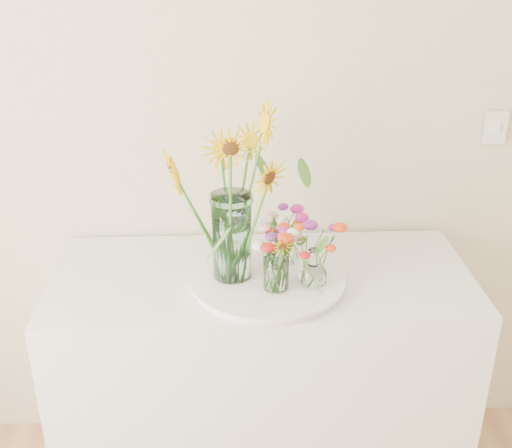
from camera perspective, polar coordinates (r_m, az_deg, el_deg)
name	(u,v)px	position (r m, az deg, el deg)	size (l,w,h in m)	color
counter	(261,381)	(2.40, 0.47, -13.79)	(1.40, 0.60, 0.90)	white
tray	(267,281)	(2.08, 1.02, -5.07)	(0.48, 0.48, 0.03)	white
mason_jar	(232,237)	(2.01, -2.17, -1.13)	(0.12, 0.12, 0.29)	#A4D3C5
sunflower_bouquet	(231,196)	(1.95, -2.24, 2.52)	(0.64, 0.64, 0.57)	#E5B604
small_vase_a	(276,270)	(1.98, 1.80, -4.09)	(0.08, 0.08, 0.14)	white
wildflower_posy_a	(276,257)	(1.96, 1.82, -2.94)	(0.20, 0.20, 0.23)	red
small_vase_b	(313,267)	(2.01, 5.08, -3.86)	(0.09, 0.09, 0.13)	white
wildflower_posy_b	(313,255)	(1.99, 5.13, -2.73)	(0.23, 0.23, 0.22)	red
small_vase_c	(284,247)	(2.15, 2.51, -2.02)	(0.06, 0.06, 0.11)	white
wildflower_posy_c	(284,235)	(2.13, 2.54, -0.94)	(0.21, 0.21, 0.20)	red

